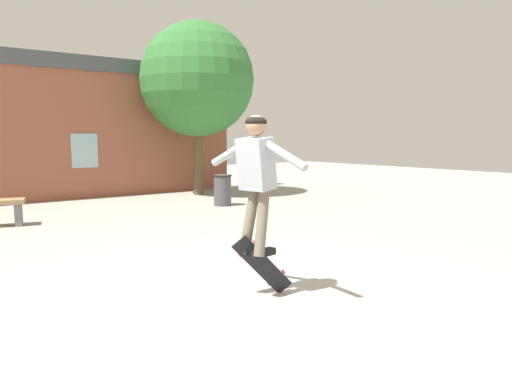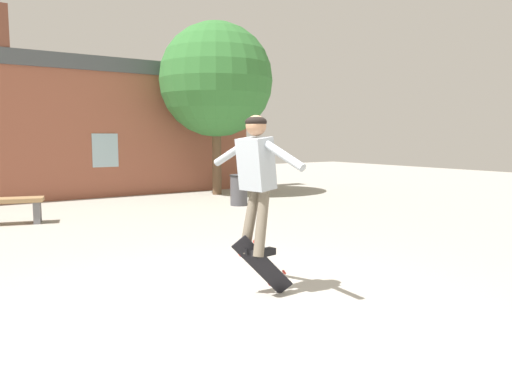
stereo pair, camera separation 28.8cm
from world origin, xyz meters
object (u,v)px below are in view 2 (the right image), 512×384
(tree_right, at_px, (216,80))
(skater, at_px, (256,172))
(trash_bin, at_px, (239,189))
(skateboard_flipping, at_px, (263,265))

(tree_right, height_order, skater, tree_right)
(trash_bin, xyz_separation_m, skateboard_flipping, (-3.44, -5.89, -0.07))
(skater, distance_m, skateboard_flipping, 0.98)
(trash_bin, bearing_deg, skateboard_flipping, -120.30)
(trash_bin, height_order, skateboard_flipping, trash_bin)
(skater, height_order, skateboard_flipping, skater)
(tree_right, relative_size, trash_bin, 6.47)
(tree_right, relative_size, skater, 3.35)
(tree_right, xyz_separation_m, trash_bin, (-0.70, -2.27, -2.81))
(trash_bin, xyz_separation_m, skater, (-3.51, -5.88, 0.91))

